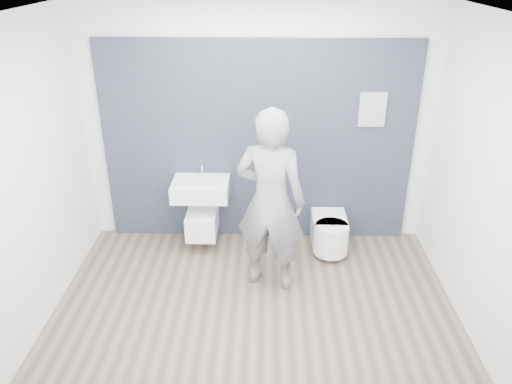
{
  "coord_description": "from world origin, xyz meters",
  "views": [
    {
      "loc": [
        0.1,
        -4.01,
        3.21
      ],
      "look_at": [
        0.0,
        0.6,
        1.0
      ],
      "focal_mm": 35.0,
      "sensor_mm": 36.0,
      "label": 1
    }
  ],
  "objects_px": {
    "washbasin": "(201,188)",
    "toilet_square": "(202,220)",
    "toilet_rounded": "(330,233)",
    "visitor": "(270,201)"
  },
  "relations": [
    {
      "from": "toilet_rounded",
      "to": "visitor",
      "type": "xyz_separation_m",
      "value": [
        -0.71,
        -0.65,
        0.73
      ]
    },
    {
      "from": "toilet_rounded",
      "to": "washbasin",
      "type": "bearing_deg",
      "value": 176.23
    },
    {
      "from": "toilet_square",
      "to": "toilet_rounded",
      "type": "xyz_separation_m",
      "value": [
        1.51,
        -0.09,
        -0.1
      ]
    },
    {
      "from": "washbasin",
      "to": "toilet_square",
      "type": "xyz_separation_m",
      "value": [
        0.0,
        -0.01,
        -0.42
      ]
    },
    {
      "from": "toilet_square",
      "to": "visitor",
      "type": "xyz_separation_m",
      "value": [
        0.8,
        -0.75,
        0.64
      ]
    },
    {
      "from": "toilet_square",
      "to": "visitor",
      "type": "bearing_deg",
      "value": -43.07
    },
    {
      "from": "visitor",
      "to": "toilet_square",
      "type": "bearing_deg",
      "value": -29.36
    },
    {
      "from": "washbasin",
      "to": "toilet_square",
      "type": "height_order",
      "value": "washbasin"
    },
    {
      "from": "toilet_rounded",
      "to": "toilet_square",
      "type": "bearing_deg",
      "value": 176.42
    },
    {
      "from": "toilet_rounded",
      "to": "visitor",
      "type": "relative_size",
      "value": 0.35
    }
  ]
}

